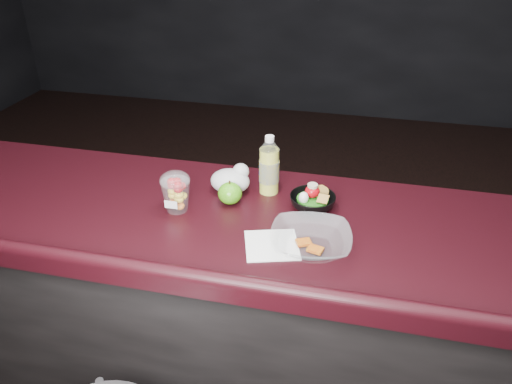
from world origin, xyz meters
The scene contains 8 objects.
counter centered at (0.00, 0.30, 0.51)m, with size 4.06×0.71×1.02m.
lemonade_bottle centered at (0.01, 0.48, 1.11)m, with size 0.07×0.07×0.22m.
fruit_cup centered at (-0.26, 0.29, 1.09)m, with size 0.10×0.10×0.14m.
green_apple centered at (-0.10, 0.38, 1.06)m, with size 0.08×0.08×0.09m.
plastic_bag centered at (-0.12, 0.46, 1.07)m, with size 0.14×0.12×0.10m.
snack_bowl centered at (0.18, 0.41, 1.05)m, with size 0.16×0.16×0.09m.
takeout_bowl centered at (0.21, 0.17, 1.05)m, with size 0.27×0.27×0.06m.
paper_napkin centered at (0.09, 0.16, 1.02)m, with size 0.16×0.16×0.00m, color white.
Camera 1 is at (0.32, -1.06, 1.92)m, focal length 35.00 mm.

